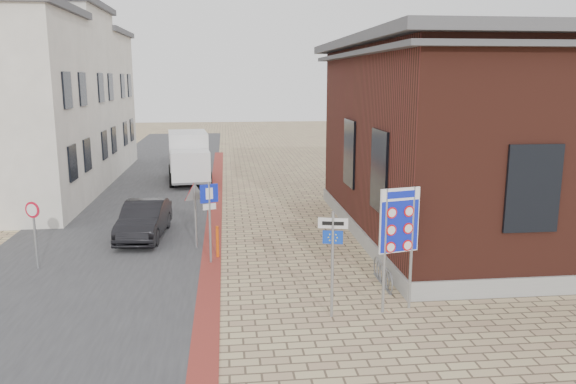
{
  "coord_description": "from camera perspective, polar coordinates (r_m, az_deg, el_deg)",
  "views": [
    {
      "loc": [
        -1.47,
        -11.77,
        5.47
      ],
      "look_at": [
        0.3,
        4.16,
        2.2
      ],
      "focal_mm": 35.0,
      "sensor_mm": 36.0,
      "label": 1
    }
  ],
  "objects": [
    {
      "name": "townhouse_mid",
      "position": [
        31.27,
        -24.37,
        8.86
      ],
      "size": [
        7.4,
        6.4,
        9.1
      ],
      "color": "beige",
      "rests_on": "ground"
    },
    {
      "name": "parking_sign",
      "position": [
        16.72,
        -7.98,
        -1.64
      ],
      "size": [
        0.52,
        0.24,
        2.49
      ],
      "rotation": [
        0.0,
        0.0,
        0.38
      ],
      "color": "gray",
      "rests_on": "ground"
    },
    {
      "name": "bike_rack",
      "position": [
        15.47,
        9.6,
        -8.3
      ],
      "size": [
        0.08,
        1.8,
        0.6
      ],
      "color": "slate",
      "rests_on": "ground"
    },
    {
      "name": "box_truck",
      "position": [
        30.47,
        -10.05,
        3.57
      ],
      "size": [
        2.5,
        5.15,
        2.6
      ],
      "rotation": [
        0.0,
        0.0,
        0.1
      ],
      "color": "slate",
      "rests_on": "ground"
    },
    {
      "name": "road_strip",
      "position": [
        27.62,
        -14.59,
        -0.25
      ],
      "size": [
        7.0,
        60.0,
        0.02
      ],
      "primitive_type": "cube",
      "color": "#38383A",
      "rests_on": "ground"
    },
    {
      "name": "yield_sign",
      "position": [
        18.21,
        -9.45,
        -0.81
      ],
      "size": [
        0.74,
        0.33,
        2.16
      ],
      "rotation": [
        0.0,
        0.0,
        0.36
      ],
      "color": "gray",
      "rests_on": "ground"
    },
    {
      "name": "essen_sign",
      "position": [
        12.88,
        4.56,
        -5.64
      ],
      "size": [
        0.67,
        0.19,
        2.52
      ],
      "rotation": [
        0.0,
        0.0,
        -0.23
      ],
      "color": "gray",
      "rests_on": "ground"
    },
    {
      "name": "brick_building",
      "position": [
        21.58,
        22.8,
        5.36
      ],
      "size": [
        13.0,
        13.0,
        6.8
      ],
      "color": "gray",
      "rests_on": "ground"
    },
    {
      "name": "townhouse_far",
      "position": [
        37.04,
        -21.49,
        8.72
      ],
      "size": [
        7.4,
        6.4,
        8.3
      ],
      "color": "beige",
      "rests_on": "ground"
    },
    {
      "name": "curb_strip",
      "position": [
        22.45,
        -7.5,
        -2.63
      ],
      "size": [
        0.6,
        40.0,
        0.02
      ],
      "primitive_type": "cube",
      "color": "maroon",
      "rests_on": "ground"
    },
    {
      "name": "speed_sign",
      "position": [
        17.68,
        -24.38,
        -3.1
      ],
      "size": [
        0.45,
        0.21,
        2.02
      ],
      "rotation": [
        0.0,
        0.0,
        -0.4
      ],
      "color": "gray",
      "rests_on": "ground"
    },
    {
      "name": "ground",
      "position": [
        13.07,
        0.73,
        -13.22
      ],
      "size": [
        120.0,
        120.0,
        0.0
      ],
      "primitive_type": "plane",
      "color": "tan",
      "rests_on": "ground"
    },
    {
      "name": "sedan",
      "position": [
        20.13,
        -14.4,
        -2.74
      ],
      "size": [
        1.58,
        3.92,
        1.27
      ],
      "primitive_type": "imported",
      "rotation": [
        0.0,
        0.0,
        -0.06
      ],
      "color": "black",
      "rests_on": "ground"
    },
    {
      "name": "border_sign",
      "position": [
        13.32,
        11.24,
        -3.1
      ],
      "size": [
        1.0,
        0.28,
        2.99
      ],
      "rotation": [
        0.0,
        0.0,
        0.24
      ],
      "color": "gray",
      "rests_on": "ground"
    },
    {
      "name": "bollard",
      "position": [
        17.5,
        -7.18,
        -5.05
      ],
      "size": [
        0.1,
        0.1,
        1.01
      ],
      "primitive_type": "cylinder",
      "rotation": [
        0.0,
        0.0,
        -0.16
      ],
      "color": "#DC500B",
      "rests_on": "ground"
    }
  ]
}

